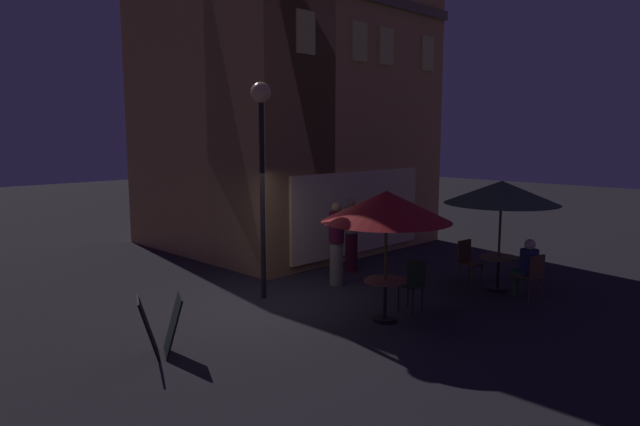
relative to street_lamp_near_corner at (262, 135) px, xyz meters
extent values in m
plane|color=#262329|center=(-0.25, -0.42, -3.23)|extent=(60.00, 60.00, 0.00)
cube|color=tan|center=(4.34, 2.09, 0.55)|extent=(6.87, 2.22, 7.57)
cube|color=tan|center=(2.01, 4.18, 0.55)|extent=(2.22, 6.40, 7.57)
cube|color=#DAD072|center=(2.10, 0.95, 2.28)|extent=(0.55, 0.06, 0.95)
cube|color=#DAD072|center=(3.95, 0.95, 2.28)|extent=(0.55, 0.06, 0.95)
cube|color=#DAD072|center=(5.01, 0.95, 2.28)|extent=(0.55, 0.06, 0.95)
cube|color=#DAD072|center=(6.91, 0.95, 2.28)|extent=(0.55, 0.06, 0.95)
cube|color=beige|center=(4.00, 0.94, -1.98)|extent=(4.81, 0.08, 2.10)
cylinder|color=black|center=(0.00, 0.00, -1.28)|extent=(0.10, 0.10, 3.92)
sphere|color=#F9C885|center=(0.00, 0.00, 0.80)|extent=(0.40, 0.40, 0.40)
cube|color=black|center=(-2.78, -1.26, -2.79)|extent=(0.49, 0.62, 0.87)
cube|color=black|center=(-3.10, -1.11, -2.79)|extent=(0.49, 0.62, 0.87)
cylinder|color=black|center=(0.58, -2.60, -3.22)|extent=(0.40, 0.40, 0.03)
cylinder|color=black|center=(0.58, -2.60, -2.88)|extent=(0.06, 0.06, 0.72)
cylinder|color=brown|center=(0.58, -2.60, -2.50)|extent=(0.74, 0.74, 0.03)
cylinder|color=black|center=(3.79, -3.06, -3.22)|extent=(0.40, 0.40, 0.03)
cylinder|color=black|center=(3.79, -3.06, -2.89)|extent=(0.06, 0.06, 0.69)
cylinder|color=brown|center=(3.79, -3.06, -2.53)|extent=(0.79, 0.79, 0.03)
cylinder|color=black|center=(0.58, -2.60, -3.20)|extent=(0.36, 0.36, 0.06)
cylinder|color=#4A3C1C|center=(0.58, -2.60, -2.11)|extent=(0.05, 0.05, 2.25)
cone|color=#A21A1C|center=(0.58, -2.60, -1.20)|extent=(2.24, 2.24, 0.53)
cylinder|color=black|center=(3.79, -3.06, -3.20)|extent=(0.36, 0.36, 0.06)
cylinder|color=#4C3A2B|center=(3.79, -3.06, -2.11)|extent=(0.05, 0.05, 2.26)
cone|color=#2F4732|center=(3.79, -3.06, -1.16)|extent=(2.32, 2.32, 0.47)
cylinder|color=black|center=(1.23, -2.73, -3.00)|extent=(0.03, 0.03, 0.47)
cylinder|color=black|center=(1.22, -2.42, -3.00)|extent=(0.03, 0.03, 0.47)
cylinder|color=black|center=(1.54, -2.72, -3.00)|extent=(0.03, 0.03, 0.47)
cylinder|color=black|center=(1.53, -2.41, -3.00)|extent=(0.03, 0.03, 0.47)
cube|color=black|center=(1.38, -2.57, -2.74)|extent=(0.41, 0.41, 0.04)
cube|color=black|center=(1.56, -2.56, -2.51)|extent=(0.06, 0.39, 0.42)
cylinder|color=brown|center=(3.49, -3.59, -3.00)|extent=(0.03, 0.03, 0.47)
cylinder|color=brown|center=(3.81, -3.67, -3.00)|extent=(0.03, 0.03, 0.47)
cylinder|color=brown|center=(3.41, -3.92, -3.00)|extent=(0.03, 0.03, 0.47)
cylinder|color=brown|center=(3.73, -4.00, -3.00)|extent=(0.03, 0.03, 0.47)
cube|color=brown|center=(3.61, -3.80, -2.75)|extent=(0.50, 0.50, 0.03)
cube|color=brown|center=(3.56, -3.98, -2.52)|extent=(0.41, 0.14, 0.42)
cylinder|color=#543422|center=(4.02, -2.57, -3.02)|extent=(0.03, 0.03, 0.43)
cylinder|color=#543422|center=(3.69, -2.52, -3.02)|extent=(0.03, 0.03, 0.43)
cylinder|color=#543422|center=(4.07, -2.23, -3.02)|extent=(0.03, 0.03, 0.43)
cylinder|color=#543422|center=(3.74, -2.19, -3.02)|extent=(0.03, 0.03, 0.43)
cube|color=#543422|center=(3.88, -2.38, -2.79)|extent=(0.47, 0.47, 0.04)
cube|color=#543422|center=(3.91, -2.19, -2.53)|extent=(0.42, 0.10, 0.48)
cube|color=#244C2F|center=(3.64, -3.66, -2.74)|extent=(0.43, 0.43, 0.14)
cylinder|color=#244C2F|center=(3.68, -3.50, -2.99)|extent=(0.14, 0.14, 0.49)
cylinder|color=navy|center=(3.61, -3.80, -2.48)|extent=(0.36, 0.36, 0.52)
sphere|color=beige|center=(3.61, -3.80, -2.13)|extent=(0.22, 0.22, 0.22)
cylinder|color=#451121|center=(2.91, 0.24, -2.77)|extent=(0.29, 0.29, 0.93)
cylinder|color=slate|center=(2.91, 0.24, -1.99)|extent=(0.34, 0.34, 0.62)
sphere|color=#966F48|center=(2.91, 0.24, -1.60)|extent=(0.19, 0.19, 0.19)
cylinder|color=#7B735C|center=(1.73, -0.37, -2.76)|extent=(0.28, 0.28, 0.94)
cylinder|color=#4C0F27|center=(1.73, -0.37, -1.96)|extent=(0.33, 0.33, 0.66)
sphere|color=#906C4A|center=(1.73, -0.37, -1.53)|extent=(0.22, 0.22, 0.22)
camera|label=1|loc=(-6.94, -8.46, 0.02)|focal=31.51mm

